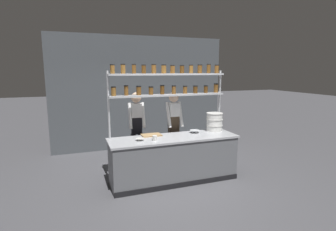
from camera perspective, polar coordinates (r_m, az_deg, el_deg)
ground_plane at (r=5.58m, az=1.24°, el=-13.88°), size 40.00×40.00×0.00m
back_wall at (r=7.65m, az=-5.89°, el=4.94°), size 5.01×0.12×3.20m
prep_counter at (r=5.41m, az=1.26°, el=-9.42°), size 2.61×0.76×0.92m
spice_shelf_unit at (r=5.43m, az=0.08°, el=6.37°), size 2.49×0.28×2.38m
chef_left at (r=5.84m, az=-6.85°, el=-2.21°), size 0.38×0.32×1.77m
chef_center at (r=5.94m, az=1.25°, el=-1.96°), size 0.36×0.30×1.76m
container_stack at (r=5.85m, az=10.08°, el=-1.37°), size 0.36×0.36×0.40m
cutting_board at (r=5.40m, az=-3.65°, el=-4.25°), size 0.40×0.26×0.02m
prep_bowl_near_left at (r=5.03m, az=-6.10°, el=-5.22°), size 0.16×0.16×0.04m
prep_bowl_center_front at (r=5.64m, az=5.83°, el=-3.49°), size 0.21×0.21×0.06m
serving_cup_front at (r=5.01m, az=-2.91°, el=-4.91°), size 0.09×0.09×0.10m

